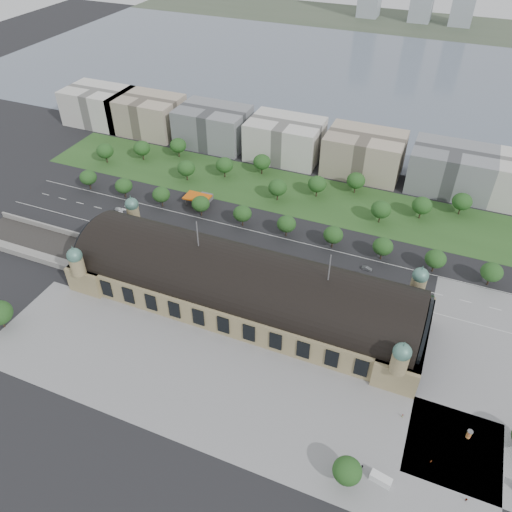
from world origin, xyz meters
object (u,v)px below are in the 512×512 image
at_px(van_south, 380,479).
at_px(pedestrian_0, 403,416).
at_px(pedestrian_1, 431,462).
at_px(parked_car_0, 134,233).
at_px(parked_car_5, 195,249).
at_px(parked_car_2, 137,237).
at_px(parked_car_3, 142,238).
at_px(parked_car_1, 136,239).
at_px(pedestrian_4, 362,467).
at_px(parked_car_6, 227,263).
at_px(bus_east, 346,284).
at_px(traffic_car_5, 367,268).
at_px(traffic_car_2, 133,223).
at_px(traffic_car_1, 119,209).
at_px(parked_car_4, 160,244).
at_px(traffic_car_0, 107,216).
at_px(traffic_car_4, 292,262).
at_px(petrol_station, 202,197).
at_px(pedestrian_3, 466,500).
at_px(bus_mid, 303,273).
at_px(advertising_column, 469,434).
at_px(bus_west, 219,251).

xyz_separation_m(van_south, pedestrian_0, (2.77, 25.37, -0.60)).
bearing_deg(pedestrian_1, parked_car_0, 120.50).
distance_m(parked_car_5, pedestrian_0, 122.66).
distance_m(parked_car_2, parked_car_3, 2.64).
bearing_deg(parked_car_1, pedestrian_4, 23.71).
height_order(parked_car_6, bus_east, bus_east).
xyz_separation_m(traffic_car_5, van_south, (25.91, -98.09, 0.58)).
xyz_separation_m(parked_car_1, van_south, (138.20, -76.60, 0.65)).
bearing_deg(traffic_car_2, traffic_car_5, 91.89).
relative_size(van_south, pedestrian_0, 4.53).
height_order(traffic_car_1, parked_car_4, traffic_car_1).
distance_m(traffic_car_5, parked_car_2, 114.13).
xyz_separation_m(traffic_car_0, traffic_car_1, (2.07, 7.76, 0.01)).
relative_size(traffic_car_2, parked_car_6, 1.02).
bearing_deg(traffic_car_2, pedestrian_0, 64.51).
height_order(parked_car_6, van_south, van_south).
bearing_deg(parked_car_6, pedestrian_4, 15.10).
bearing_deg(pedestrian_1, traffic_car_5, 78.99).
xyz_separation_m(traffic_car_5, parked_car_4, (-98.75, -20.81, -0.08)).
bearing_deg(traffic_car_4, petrol_station, -111.99).
bearing_deg(traffic_car_4, parked_car_0, -79.48).
bearing_deg(traffic_car_1, parked_car_3, -123.45).
bearing_deg(parked_car_0, pedestrian_0, 49.16).
bearing_deg(pedestrian_1, pedestrian_3, -72.37).
bearing_deg(parked_car_2, petrol_station, 132.26).
bearing_deg(parked_car_5, van_south, 28.32).
height_order(parked_car_3, bus_east, bus_east).
bearing_deg(traffic_car_2, parked_car_5, 76.81).
relative_size(traffic_car_2, parked_car_2, 1.05).
height_order(bus_mid, advertising_column, advertising_column).
bearing_deg(petrol_station, traffic_car_1, -146.15).
distance_m(advertising_column, pedestrian_4, 38.43).
bearing_deg(parked_car_0, bus_west, 72.86).
xyz_separation_m(parked_car_3, parked_car_5, (28.98, 1.89, 0.03)).
distance_m(bus_west, van_south, 125.62).
xyz_separation_m(petrol_station, parked_car_5, (16.81, -40.28, -2.24)).
xyz_separation_m(traffic_car_4, bus_mid, (7.52, -6.57, 0.84)).
bearing_deg(parked_car_3, traffic_car_5, 68.51).
bearing_deg(bus_west, traffic_car_5, -82.51).
bearing_deg(parked_car_5, parked_car_6, 53.54).
distance_m(parked_car_6, bus_east, 56.17).
distance_m(parked_car_1, parked_car_5, 31.70).
xyz_separation_m(traffic_car_2, parked_car_1, (9.20, -11.42, 0.08)).
distance_m(traffic_car_5, pedestrian_0, 78.17).
distance_m(traffic_car_2, parked_car_2, 13.05).
distance_m(pedestrian_0, pedestrian_4, 24.90).
relative_size(bus_east, pedestrian_1, 6.73).
distance_m(traffic_car_2, parked_car_3, 14.93).
xyz_separation_m(parked_car_4, pedestrian_3, (149.82, -73.52, 0.12)).
height_order(traffic_car_1, bus_east, bus_east).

